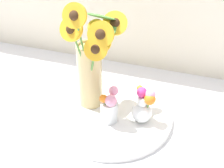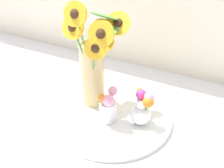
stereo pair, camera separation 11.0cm
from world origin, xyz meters
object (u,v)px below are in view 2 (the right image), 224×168
Objects in this scene: vase_small_center at (108,106)px; mason_jar_sunflowers at (94,61)px; serving_tray at (112,116)px; vase_bulb_right at (142,109)px.

mason_jar_sunflowers is at bearing 141.63° from vase_small_center.
serving_tray is at bearing -22.57° from mason_jar_sunflowers.
vase_bulb_right is at bearing -10.15° from mason_jar_sunflowers.
serving_tray is 0.14m from vase_bulb_right.
serving_tray is at bearing 95.97° from vase_small_center.
vase_small_center is (0.10, -0.08, -0.12)m from mason_jar_sunflowers.
vase_bulb_right is at bearing 18.51° from vase_small_center.
mason_jar_sunflowers is 0.17m from vase_small_center.
mason_jar_sunflowers reaches higher than vase_bulb_right.
vase_small_center is 1.01× the size of vase_bulb_right.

